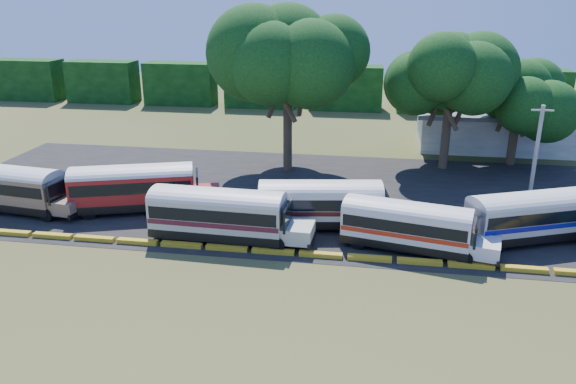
# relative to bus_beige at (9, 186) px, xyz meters

# --- Properties ---
(ground) EXTENTS (160.00, 160.00, 0.00)m
(ground) POSITION_rel_bus_beige_xyz_m (22.14, -5.10, -1.98)
(ground) COLOR #2D4416
(ground) RESTS_ON ground
(asphalt_strip) EXTENTS (64.00, 24.00, 0.02)m
(asphalt_strip) POSITION_rel_bus_beige_xyz_m (23.14, 6.90, -1.97)
(asphalt_strip) COLOR black
(asphalt_strip) RESTS_ON ground
(curb) EXTENTS (53.70, 0.45, 0.30)m
(curb) POSITION_rel_bus_beige_xyz_m (22.14, -4.10, -1.83)
(curb) COLOR #C78617
(curb) RESTS_ON ground
(terminal_building) EXTENTS (19.00, 9.00, 4.00)m
(terminal_building) POSITION_rel_bus_beige_xyz_m (40.14, 24.90, 0.05)
(terminal_building) COLOR white
(terminal_building) RESTS_ON ground
(treeline_backdrop) EXTENTS (130.00, 4.00, 6.00)m
(treeline_backdrop) POSITION_rel_bus_beige_xyz_m (22.14, 42.90, 1.02)
(treeline_backdrop) COLOR black
(treeline_backdrop) RESTS_ON ground
(bus_beige) EXTENTS (10.76, 3.86, 3.46)m
(bus_beige) POSITION_rel_bus_beige_xyz_m (0.00, 0.00, 0.00)
(bus_beige) COLOR black
(bus_beige) RESTS_ON ground
(bus_red) EXTENTS (11.15, 5.96, 3.57)m
(bus_red) POSITION_rel_bus_beige_xyz_m (9.31, 1.45, 0.07)
(bus_red) COLOR black
(bus_red) RESTS_ON ground
(bus_cream_west) EXTENTS (10.83, 3.02, 3.53)m
(bus_cream_west) POSITION_rel_bus_beige_xyz_m (16.93, -2.65, 0.01)
(bus_cream_west) COLOR black
(bus_cream_west) RESTS_ON ground
(bus_cream_east) EXTENTS (10.58, 4.12, 3.39)m
(bus_cream_east) POSITION_rel_bus_beige_xyz_m (23.30, 0.55, -0.07)
(bus_cream_east) COLOR black
(bus_cream_east) RESTS_ON ground
(bus_white_red) EXTENTS (9.98, 4.38, 3.19)m
(bus_white_red) POSITION_rel_bus_beige_xyz_m (29.01, -2.22, -0.18)
(bus_white_red) COLOR black
(bus_white_red) RESTS_ON ground
(bus_white_blue) EXTENTS (10.49, 6.31, 3.39)m
(bus_white_blue) POSITION_rel_bus_beige_xyz_m (37.10, 0.50, -0.07)
(bus_white_blue) COLOR black
(bus_white_blue) RESTS_ON ground
(tree_west) EXTENTS (10.69, 10.69, 14.76)m
(tree_west) POSITION_rel_bus_beige_xyz_m (18.73, 13.29, 8.81)
(tree_west) COLOR #3D2D1E
(tree_west) RESTS_ON ground
(tree_center) EXTENTS (9.34, 9.34, 12.31)m
(tree_center) POSITION_rel_bus_beige_xyz_m (32.93, 16.37, 6.85)
(tree_center) COLOR #3D2D1E
(tree_center) RESTS_ON ground
(tree_east) EXTENTS (7.64, 7.64, 9.89)m
(tree_east) POSITION_rel_bus_beige_xyz_m (39.38, 18.66, 5.05)
(tree_east) COLOR #3D2D1E
(tree_east) RESTS_ON ground
(utility_pole) EXTENTS (1.60, 0.30, 7.66)m
(utility_pole) POSITION_rel_bus_beige_xyz_m (38.68, 8.04, 1.96)
(utility_pole) COLOR gray
(utility_pole) RESTS_ON ground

